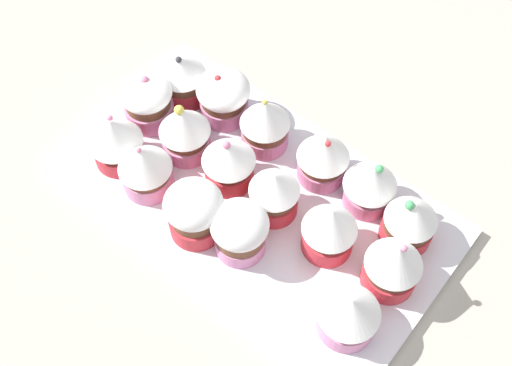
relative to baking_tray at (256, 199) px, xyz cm
name	(u,v)px	position (x,y,z in cm)	size (l,w,h in cm)	color
ground_plane	(256,208)	(0.00, 0.00, -2.10)	(180.00, 180.00, 3.00)	#B2A899
baking_tray	(256,199)	(0.00, 0.00, 0.00)	(45.57, 25.35, 1.20)	silver
cupcake_0	(410,221)	(-16.21, -6.43, 4.09)	(5.85, 5.85, 7.28)	#D1333D
cupcake_1	(370,183)	(-10.30, -7.49, 4.52)	(6.12, 6.12, 7.71)	pink
cupcake_2	(323,156)	(-4.06, -7.20, 4.48)	(6.11, 6.11, 7.70)	pink
cupcake_3	(265,123)	(4.02, -6.71, 4.54)	(6.01, 6.01, 7.90)	pink
cupcake_4	(223,96)	(10.70, -7.00, 4.04)	(6.59, 6.59, 6.91)	pink
cupcake_5	(183,77)	(16.44, -6.01, 4.23)	(5.87, 5.87, 7.36)	#D1333D
cupcake_6	(393,265)	(-17.64, -0.72, 4.52)	(6.13, 6.13, 7.92)	#D1333D
cupcake_7	(332,226)	(-10.06, -0.40, 4.56)	(6.07, 6.07, 7.67)	#D1333D
cupcake_8	(272,195)	(-2.60, 0.35, 4.22)	(5.75, 5.75, 7.07)	#D1333D
cupcake_9	(227,163)	(3.99, 0.24, 4.19)	(6.23, 6.23, 7.20)	#D1333D
cupcake_10	(185,130)	(10.71, -0.01, 4.49)	(6.13, 6.13, 7.95)	pink
cupcake_11	(148,101)	(17.48, -0.73, 3.98)	(6.38, 6.38, 6.92)	pink
cupcake_12	(349,313)	(-16.97, 6.32, 3.99)	(6.51, 6.51, 6.60)	pink
cupcake_13	(240,231)	(-2.65, 6.07, 4.24)	(6.36, 6.36, 6.92)	pink
cupcake_14	(194,211)	(2.62, 7.43, 4.47)	(6.52, 6.52, 7.44)	#D1333D
cupcake_15	(145,167)	(10.84, 6.57, 4.31)	(6.24, 6.24, 7.45)	pink
cupcake_16	(115,140)	(16.11, 6.03, 4.38)	(6.46, 6.46, 7.49)	#D1333D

